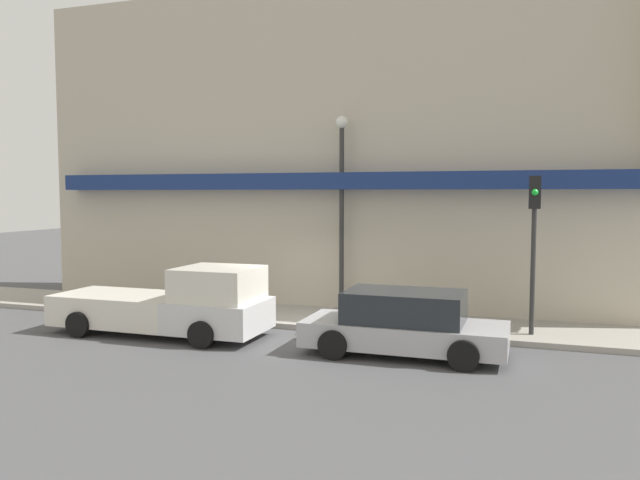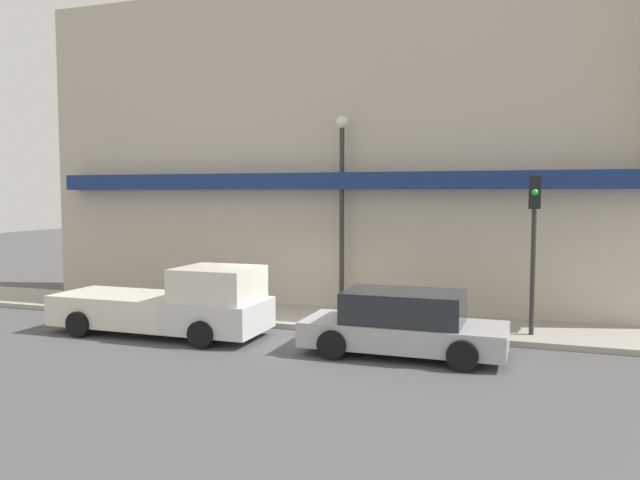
# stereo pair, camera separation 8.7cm
# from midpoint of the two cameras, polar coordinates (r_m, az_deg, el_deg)

# --- Properties ---
(ground_plane) EXTENTS (80.00, 80.00, 0.00)m
(ground_plane) POSITION_cam_midpoint_polar(r_m,az_deg,el_deg) (16.89, -2.61, -8.20)
(ground_plane) COLOR #4C4C4F
(sidewalk) EXTENTS (36.00, 2.73, 0.15)m
(sidewalk) POSITION_cam_midpoint_polar(r_m,az_deg,el_deg) (18.12, -1.00, -7.09)
(sidewalk) COLOR #9E998E
(sidewalk) RESTS_ON ground
(building) EXTENTS (19.80, 3.80, 10.04)m
(building) POSITION_cam_midpoint_polar(r_m,az_deg,el_deg) (20.50, 1.79, 8.11)
(building) COLOR #BCB29E
(building) RESTS_ON ground
(pickup_truck) EXTENTS (5.70, 2.16, 1.81)m
(pickup_truck) POSITION_cam_midpoint_polar(r_m,az_deg,el_deg) (16.55, -13.12, -5.80)
(pickup_truck) COLOR silver
(pickup_truck) RESTS_ON ground
(parked_car) EXTENTS (4.55, 2.03, 1.45)m
(parked_car) POSITION_cam_midpoint_polar(r_m,az_deg,el_deg) (14.34, 7.83, -7.62)
(parked_car) COLOR #ADADB2
(parked_car) RESTS_ON ground
(fire_hydrant) EXTENTS (0.20, 0.20, 0.69)m
(fire_hydrant) POSITION_cam_midpoint_polar(r_m,az_deg,el_deg) (16.23, 10.12, -7.00)
(fire_hydrant) COLOR yellow
(fire_hydrant) RESTS_ON sidewalk
(street_lamp) EXTENTS (0.36, 0.36, 5.77)m
(street_lamp) POSITION_cam_midpoint_polar(r_m,az_deg,el_deg) (18.45, 2.15, 4.55)
(street_lamp) COLOR #2D2D2D
(street_lamp) RESTS_ON sidewalk
(traffic_light) EXTENTS (0.28, 0.42, 3.93)m
(traffic_light) POSITION_cam_midpoint_polar(r_m,az_deg,el_deg) (16.10, 19.12, 1.15)
(traffic_light) COLOR #2D2D2D
(traffic_light) RESTS_ON sidewalk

